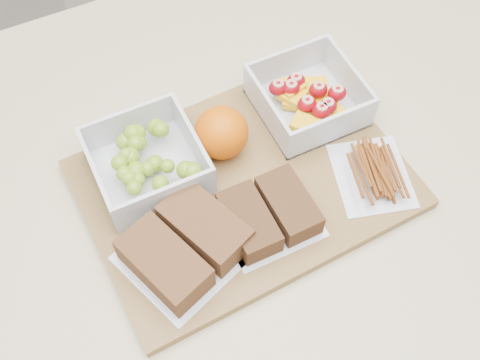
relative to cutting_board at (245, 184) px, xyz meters
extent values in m
cube|color=beige|center=(-0.02, -0.01, -0.46)|extent=(1.20, 0.90, 0.90)
cube|color=olive|center=(0.00, 0.00, 0.00)|extent=(0.43, 0.32, 0.02)
cube|color=silver|center=(-0.11, 0.07, 0.01)|extent=(0.14, 0.14, 0.01)
cube|color=silver|center=(-0.11, 0.13, 0.04)|extent=(0.14, 0.01, 0.06)
cube|color=silver|center=(-0.11, 0.00, 0.04)|extent=(0.14, 0.01, 0.06)
cube|color=silver|center=(-0.04, 0.07, 0.04)|extent=(0.01, 0.13, 0.06)
cube|color=silver|center=(-0.18, 0.07, 0.04)|extent=(0.01, 0.13, 0.06)
sphere|color=olive|center=(-0.13, 0.06, 0.03)|extent=(0.02, 0.02, 0.02)
sphere|color=olive|center=(-0.14, 0.06, 0.04)|extent=(0.02, 0.02, 0.02)
sphere|color=olive|center=(-0.11, 0.09, 0.04)|extent=(0.02, 0.02, 0.02)
sphere|color=olive|center=(-0.10, 0.06, 0.03)|extent=(0.02, 0.02, 0.02)
sphere|color=olive|center=(-0.14, 0.08, 0.04)|extent=(0.02, 0.02, 0.02)
sphere|color=olive|center=(-0.11, 0.06, 0.03)|extent=(0.02, 0.02, 0.02)
sphere|color=olive|center=(-0.13, 0.08, 0.04)|extent=(0.02, 0.02, 0.02)
sphere|color=olive|center=(-0.06, 0.02, 0.05)|extent=(0.03, 0.03, 0.03)
sphere|color=olive|center=(-0.08, 0.11, 0.04)|extent=(0.03, 0.03, 0.03)
sphere|color=olive|center=(-0.11, 0.11, 0.05)|extent=(0.03, 0.03, 0.03)
sphere|color=olive|center=(-0.14, 0.03, 0.04)|extent=(0.02, 0.02, 0.02)
sphere|color=olive|center=(-0.08, 0.10, 0.05)|extent=(0.02, 0.02, 0.02)
sphere|color=olive|center=(-0.11, 0.03, 0.04)|extent=(0.02, 0.02, 0.02)
sphere|color=olive|center=(-0.11, 0.10, 0.04)|extent=(0.02, 0.02, 0.02)
sphere|color=olive|center=(-0.13, 0.08, 0.04)|extent=(0.02, 0.02, 0.02)
sphere|color=olive|center=(-0.11, 0.11, 0.04)|extent=(0.02, 0.02, 0.02)
sphere|color=olive|center=(-0.07, 0.03, 0.05)|extent=(0.02, 0.02, 0.02)
sphere|color=olive|center=(-0.07, 0.03, 0.03)|extent=(0.02, 0.02, 0.02)
sphere|color=olive|center=(-0.12, 0.09, 0.04)|extent=(0.02, 0.02, 0.02)
sphere|color=olive|center=(-0.13, 0.05, 0.04)|extent=(0.02, 0.02, 0.02)
sphere|color=olive|center=(-0.12, 0.11, 0.04)|extent=(0.02, 0.02, 0.02)
sphere|color=olive|center=(-0.09, 0.04, 0.04)|extent=(0.02, 0.02, 0.02)
sphere|color=olive|center=(-0.13, 0.06, 0.03)|extent=(0.02, 0.02, 0.02)
sphere|color=olive|center=(-0.14, 0.05, 0.04)|extent=(0.02, 0.02, 0.02)
cube|color=silver|center=(0.13, 0.07, 0.01)|extent=(0.14, 0.14, 0.01)
cube|color=silver|center=(0.13, 0.14, 0.04)|extent=(0.14, 0.01, 0.06)
cube|color=silver|center=(0.13, 0.01, 0.04)|extent=(0.14, 0.01, 0.06)
cube|color=silver|center=(0.20, 0.07, 0.04)|extent=(0.01, 0.13, 0.06)
cube|color=silver|center=(0.07, 0.07, 0.04)|extent=(0.01, 0.13, 0.06)
cube|color=#EDAE0D|center=(0.14, 0.05, 0.03)|extent=(0.04, 0.05, 0.01)
cube|color=#EDAE0D|center=(0.12, 0.10, 0.03)|extent=(0.05, 0.06, 0.01)
cube|color=#EDAE0D|center=(0.15, 0.08, 0.03)|extent=(0.05, 0.05, 0.01)
cube|color=#EDAE0D|center=(0.16, 0.09, 0.02)|extent=(0.05, 0.05, 0.01)
cube|color=#EDAE0D|center=(0.12, 0.09, 0.03)|extent=(0.04, 0.05, 0.01)
cube|color=#EDAE0D|center=(0.12, 0.09, 0.04)|extent=(0.04, 0.03, 0.01)
cube|color=#EDAE0D|center=(0.11, 0.03, 0.03)|extent=(0.04, 0.05, 0.01)
cube|color=#EDAE0D|center=(0.15, 0.04, 0.03)|extent=(0.04, 0.04, 0.01)
cube|color=#EDAE0D|center=(0.12, 0.08, 0.02)|extent=(0.04, 0.04, 0.01)
ellipsoid|color=#9B0713|center=(0.15, 0.07, 0.04)|extent=(0.03, 0.02, 0.02)
ellipsoid|color=#9B0713|center=(0.15, 0.04, 0.04)|extent=(0.03, 0.02, 0.02)
ellipsoid|color=#9B0713|center=(0.10, 0.10, 0.04)|extent=(0.03, 0.02, 0.02)
ellipsoid|color=#9B0713|center=(0.17, 0.06, 0.04)|extent=(0.03, 0.02, 0.02)
ellipsoid|color=#9B0713|center=(0.12, 0.09, 0.04)|extent=(0.03, 0.02, 0.02)
ellipsoid|color=#9B0713|center=(0.14, 0.04, 0.04)|extent=(0.03, 0.02, 0.02)
ellipsoid|color=#9B0713|center=(0.12, 0.06, 0.04)|extent=(0.03, 0.02, 0.02)
ellipsoid|color=#9B0713|center=(0.13, 0.10, 0.04)|extent=(0.03, 0.02, 0.02)
sphere|color=#DF5D05|center=(0.00, 0.06, 0.04)|extent=(0.07, 0.07, 0.07)
cube|color=silver|center=(-0.11, -0.06, 0.01)|extent=(0.18, 0.17, 0.00)
cube|color=brown|center=(-0.14, -0.08, 0.03)|extent=(0.10, 0.13, 0.04)
cube|color=brown|center=(-0.08, -0.05, 0.03)|extent=(0.10, 0.13, 0.04)
cube|color=silver|center=(0.00, -0.07, 0.01)|extent=(0.12, 0.11, 0.00)
cube|color=#51321B|center=(-0.03, -0.07, 0.03)|extent=(0.05, 0.09, 0.04)
cube|color=#51321B|center=(0.03, -0.07, 0.03)|extent=(0.05, 0.09, 0.04)
cube|color=silver|center=(0.16, -0.07, 0.01)|extent=(0.13, 0.14, 0.00)
camera|label=1|loc=(-0.19, -0.38, 0.69)|focal=45.00mm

